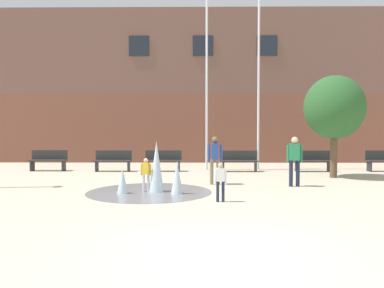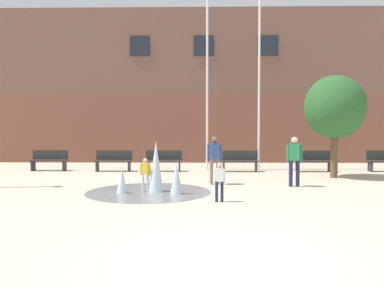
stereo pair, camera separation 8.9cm
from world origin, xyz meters
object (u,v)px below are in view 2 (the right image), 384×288
object	(u,v)px
park_bench_near_trashcan	(313,161)
flagpole_right	(260,63)
park_bench_under_right_flagpole	(240,161)
child_running	(145,172)
adult_watching	(215,156)
adult_near_bench	(294,157)
street_tree_near_building	(335,108)
flagpole_left	(208,65)
park_bench_left_of_flagpoles	(114,160)
child_in_fountain	(219,179)
park_bench_center	(164,160)
park_bench_far_left	(49,160)

from	to	relation	value
park_bench_near_trashcan	flagpole_right	size ratio (longest dim) A/B	0.18
park_bench_under_right_flagpole	child_running	size ratio (longest dim) A/B	1.62
park_bench_under_right_flagpole	adult_watching	xyz separation A→B (m)	(-1.26, -3.89, 0.45)
adult_near_bench	street_tree_near_building	size ratio (longest dim) A/B	0.41
adult_watching	street_tree_near_building	xyz separation A→B (m)	(4.59, 1.83, 1.72)
park_bench_under_right_flagpole	adult_near_bench	distance (m)	4.52
flagpole_left	street_tree_near_building	distance (m)	5.80
park_bench_left_of_flagpoles	child_in_fountain	distance (m)	8.14
park_bench_center	adult_watching	world-z (taller)	adult_watching
flagpole_left	park_bench_center	bearing A→B (deg)	-164.28
park_bench_center	child_running	bearing A→B (deg)	-90.25
park_bench_left_of_flagpoles	park_bench_near_trashcan	xyz separation A→B (m)	(8.71, 0.01, 0.00)
child_running	park_bench_under_right_flagpole	bearing A→B (deg)	80.41
park_bench_left_of_flagpoles	park_bench_far_left	bearing A→B (deg)	176.48
park_bench_far_left	flagpole_left	distance (m)	8.23
park_bench_far_left	flagpole_left	world-z (taller)	flagpole_left
park_bench_far_left	child_in_fountain	bearing A→B (deg)	-44.81
park_bench_near_trashcan	child_running	world-z (taller)	child_running
park_bench_center	park_bench_near_trashcan	distance (m)	6.51
park_bench_center	park_bench_near_trashcan	world-z (taller)	same
park_bench_left_of_flagpoles	adult_watching	bearing A→B (deg)	-42.54
park_bench_under_right_flagpole	child_running	distance (m)	6.36
park_bench_center	park_bench_under_right_flagpole	distance (m)	3.32
child_running	street_tree_near_building	xyz separation A→B (m)	(6.68, 3.34, 2.07)
park_bench_near_trashcan	street_tree_near_building	bearing A→B (deg)	-85.98
park_bench_far_left	park_bench_center	world-z (taller)	same
park_bench_left_of_flagpoles	street_tree_near_building	world-z (taller)	street_tree_near_building
adult_near_bench	child_in_fountain	xyz separation A→B (m)	(-2.53, -2.60, -0.35)
park_bench_far_left	flagpole_left	size ratio (longest dim) A/B	0.18
park_bench_far_left	park_bench_near_trashcan	world-z (taller)	same
park_bench_far_left	park_bench_center	size ratio (longest dim) A/B	1.00
adult_near_bench	flagpole_left	world-z (taller)	flagpole_left
park_bench_near_trashcan	flagpole_right	bearing A→B (deg)	165.46
adult_near_bench	flagpole_right	distance (m)	6.28
park_bench_far_left	child_running	xyz separation A→B (m)	(5.09, -5.60, 0.10)
park_bench_center	park_bench_near_trashcan	size ratio (longest dim) A/B	1.00
park_bench_left_of_flagpoles	child_running	xyz separation A→B (m)	(2.17, -5.42, 0.10)
park_bench_near_trashcan	flagpole_left	bearing A→B (deg)	172.74
flagpole_left	child_in_fountain	bearing A→B (deg)	-89.16
park_bench_left_of_flagpoles	adult_watching	distance (m)	5.81
park_bench_left_of_flagpoles	street_tree_near_building	xyz separation A→B (m)	(8.86, -2.08, 2.17)
child_running	flagpole_left	distance (m)	7.56
park_bench_near_trashcan	street_tree_near_building	xyz separation A→B (m)	(0.15, -2.09, 2.17)
park_bench_left_of_flagpoles	park_bench_near_trashcan	world-z (taller)	same
child_in_fountain	park_bench_under_right_flagpole	bearing A→B (deg)	82.36
park_bench_center	child_in_fountain	size ratio (longest dim) A/B	1.62
park_bench_under_right_flagpole	park_bench_near_trashcan	xyz separation A→B (m)	(3.19, 0.03, 0.00)
child_in_fountain	flagpole_left	xyz separation A→B (m)	(-0.11, 7.53, 4.13)
park_bench_center	adult_watching	bearing A→B (deg)	-62.43
park_bench_under_right_flagpole	child_in_fountain	size ratio (longest dim) A/B	1.62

